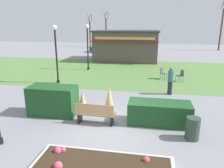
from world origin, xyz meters
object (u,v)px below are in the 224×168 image
(parked_car_west_slot, at_px, (104,48))
(tree_left_bg, at_px, (90,33))
(food_kiosk, at_px, (127,45))
(trash_bin, at_px, (193,128))
(park_bench, at_px, (95,114))
(tree_center_bg, at_px, (221,29))
(person_strolling, at_px, (170,81))
(lamppost_mid, at_px, (56,47))
(lamppost_far, at_px, (88,42))
(tree_right_bg, at_px, (106,32))
(cafe_chair_west, at_px, (163,72))
(cafe_chair_east, at_px, (181,75))

(parked_car_west_slot, bearing_deg, tree_left_bg, 118.92)
(food_kiosk, bearing_deg, trash_bin, -75.77)
(park_bench, relative_size, tree_center_bg, 0.23)
(trash_bin, xyz_separation_m, tree_center_bg, (9.17, 29.92, 2.95))
(person_strolling, xyz_separation_m, tree_left_bg, (-12.61, 26.92, 1.68))
(lamppost_mid, xyz_separation_m, tree_center_bg, (17.44, 23.30, 0.78))
(park_bench, height_order, lamppost_mid, lamppost_mid)
(trash_bin, xyz_separation_m, parked_car_west_slot, (-8.73, 24.49, 0.21))
(lamppost_far, distance_m, food_kiosk, 6.87)
(trash_bin, distance_m, person_strolling, 5.38)
(trash_bin, height_order, tree_right_bg, tree_right_bg)
(lamppost_far, height_order, tree_left_bg, tree_left_bg)
(lamppost_mid, height_order, tree_center_bg, tree_center_bg)
(lamppost_far, bearing_deg, tree_center_bg, 47.85)
(trash_bin, relative_size, cafe_chair_west, 0.98)
(cafe_chair_west, distance_m, tree_right_bg, 23.66)
(park_bench, distance_m, person_strolling, 5.91)
(food_kiosk, relative_size, tree_right_bg, 1.20)
(cafe_chair_west, xyz_separation_m, parked_car_west_slot, (-8.05, 15.35, 0.12))
(lamppost_mid, xyz_separation_m, lamppost_far, (0.85, 4.97, 0.00))
(person_strolling, height_order, tree_left_bg, tree_left_bg)
(tree_left_bg, relative_size, tree_right_bg, 0.94)
(cafe_chair_west, xyz_separation_m, person_strolling, (0.26, -3.80, 0.33))
(lamppost_mid, distance_m, tree_left_bg, 26.08)
(cafe_chair_east, relative_size, person_strolling, 0.53)
(cafe_chair_west, height_order, cafe_chair_east, same)
(food_kiosk, bearing_deg, parked_car_west_slot, 122.07)
(lamppost_mid, xyz_separation_m, parked_car_west_slot, (-0.45, 17.87, -1.96))
(cafe_chair_west, relative_size, tree_left_bg, 0.15)
(lamppost_mid, height_order, food_kiosk, lamppost_mid)
(tree_center_bg, bearing_deg, person_strolling, -111.30)
(trash_bin, distance_m, food_kiosk, 18.35)
(lamppost_far, height_order, tree_center_bg, tree_center_bg)
(parked_car_west_slot, bearing_deg, park_bench, -78.60)
(lamppost_far, height_order, trash_bin, lamppost_far)
(lamppost_mid, height_order, cafe_chair_east, lamppost_mid)
(tree_left_bg, height_order, tree_right_bg, tree_right_bg)
(lamppost_mid, bearing_deg, lamppost_far, 80.27)
(cafe_chair_east, xyz_separation_m, tree_left_bg, (-13.64, 23.67, 2.01))
(cafe_chair_west, height_order, parked_car_west_slot, parked_car_west_slot)
(lamppost_far, height_order, cafe_chair_west, lamppost_far)
(lamppost_far, distance_m, trash_bin, 13.94)
(lamppost_mid, xyz_separation_m, cafe_chair_east, (8.89, 1.98, -2.08))
(food_kiosk, xyz_separation_m, tree_center_bg, (13.67, 12.18, 1.65))
(lamppost_mid, bearing_deg, tree_center_bg, 53.18)
(park_bench, height_order, tree_right_bg, tree_right_bg)
(food_kiosk, relative_size, parked_car_west_slot, 1.70)
(cafe_chair_west, distance_m, parked_car_west_slot, 17.33)
(cafe_chair_east, xyz_separation_m, parked_car_west_slot, (-9.34, 15.89, 0.12))
(tree_right_bg, bearing_deg, cafe_chair_west, -67.53)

